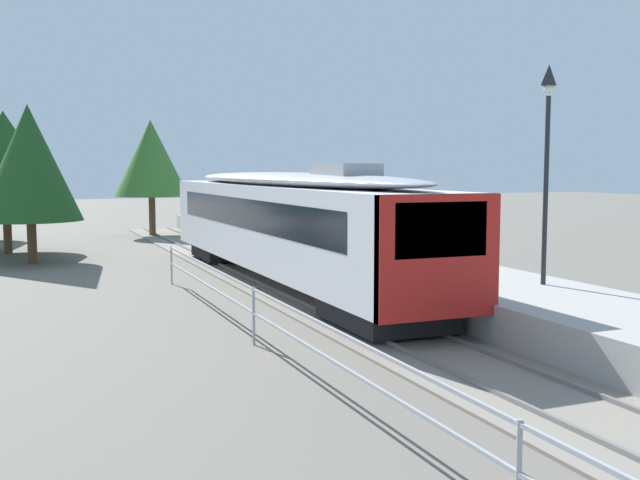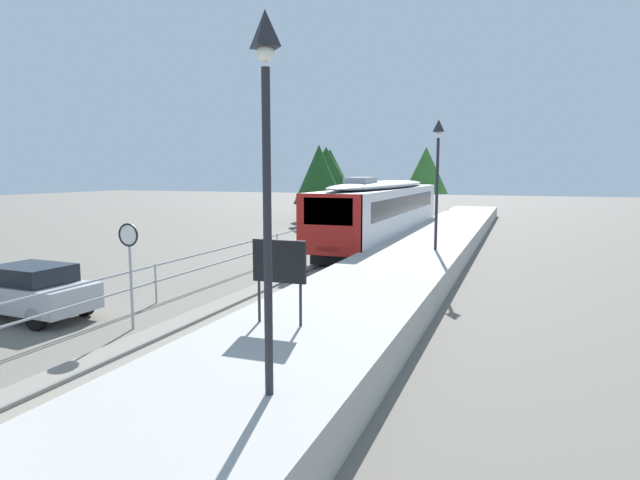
{
  "view_description": "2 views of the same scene",
  "coord_description": "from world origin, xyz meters",
  "px_view_note": "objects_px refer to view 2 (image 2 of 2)",
  "views": [
    {
      "loc": [
        -7.89,
        6.1,
        3.75
      ],
      "look_at": [
        -1.0,
        22.89,
        2.0
      ],
      "focal_mm": 41.61,
      "sensor_mm": 36.0,
      "label": 1
    },
    {
      "loc": [
        7.41,
        -1.78,
        4.08
      ],
      "look_at": [
        0.4,
        16.89,
        1.6
      ],
      "focal_mm": 30.25,
      "sensor_mm": 36.0,
      "label": 2
    }
  ],
  "objects_px": {
    "commuter_train": "(383,207)",
    "platform_notice_board": "(279,264)",
    "speed_limit_sign": "(129,249)",
    "platform_lamp_near_end": "(266,133)",
    "parked_hatchback_silver": "(28,291)",
    "platform_lamp_mid_platform": "(438,160)"
  },
  "relations": [
    {
      "from": "platform_lamp_mid_platform",
      "to": "platform_notice_board",
      "type": "relative_size",
      "value": 2.97
    },
    {
      "from": "platform_lamp_near_end",
      "to": "commuter_train",
      "type": "bearing_deg",
      "value": 99.99
    },
    {
      "from": "commuter_train",
      "to": "speed_limit_sign",
      "type": "relative_size",
      "value": 6.72
    },
    {
      "from": "platform_notice_board",
      "to": "speed_limit_sign",
      "type": "xyz_separation_m",
      "value": [
        -4.76,
        1.05,
        -0.06
      ]
    },
    {
      "from": "speed_limit_sign",
      "to": "parked_hatchback_silver",
      "type": "height_order",
      "value": "speed_limit_sign"
    },
    {
      "from": "platform_lamp_near_end",
      "to": "platform_notice_board",
      "type": "xyz_separation_m",
      "value": [
        -1.4,
        3.38,
        -2.44
      ]
    },
    {
      "from": "platform_lamp_near_end",
      "to": "speed_limit_sign",
      "type": "bearing_deg",
      "value": 144.27
    },
    {
      "from": "platform_lamp_mid_platform",
      "to": "parked_hatchback_silver",
      "type": "xyz_separation_m",
      "value": [
        -9.64,
        -11.5,
        -3.83
      ]
    },
    {
      "from": "commuter_train",
      "to": "speed_limit_sign",
      "type": "height_order",
      "value": "commuter_train"
    },
    {
      "from": "platform_lamp_mid_platform",
      "to": "speed_limit_sign",
      "type": "relative_size",
      "value": 1.91
    },
    {
      "from": "speed_limit_sign",
      "to": "parked_hatchback_silver",
      "type": "xyz_separation_m",
      "value": [
        -3.49,
        -0.12,
        -1.33
      ]
    },
    {
      "from": "speed_limit_sign",
      "to": "platform_lamp_mid_platform",
      "type": "bearing_deg",
      "value": 61.6
    },
    {
      "from": "commuter_train",
      "to": "platform_lamp_near_end",
      "type": "distance_m",
      "value": 23.73
    },
    {
      "from": "parked_hatchback_silver",
      "to": "commuter_train",
      "type": "bearing_deg",
      "value": 73.68
    },
    {
      "from": "commuter_train",
      "to": "platform_lamp_near_end",
      "type": "relative_size",
      "value": 3.52
    },
    {
      "from": "platform_lamp_near_end",
      "to": "parked_hatchback_silver",
      "type": "distance_m",
      "value": 11.23
    },
    {
      "from": "speed_limit_sign",
      "to": "commuter_train",
      "type": "bearing_deg",
      "value": 83.75
    },
    {
      "from": "commuter_train",
      "to": "speed_limit_sign",
      "type": "bearing_deg",
      "value": -96.25
    },
    {
      "from": "platform_notice_board",
      "to": "platform_lamp_near_end",
      "type": "bearing_deg",
      "value": -67.53
    },
    {
      "from": "commuter_train",
      "to": "platform_notice_board",
      "type": "xyz_separation_m",
      "value": [
        2.7,
        -19.86,
        0.04
      ]
    },
    {
      "from": "platform_lamp_near_end",
      "to": "platform_notice_board",
      "type": "relative_size",
      "value": 2.97
    },
    {
      "from": "platform_lamp_mid_platform",
      "to": "speed_limit_sign",
      "type": "bearing_deg",
      "value": -118.4
    }
  ]
}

